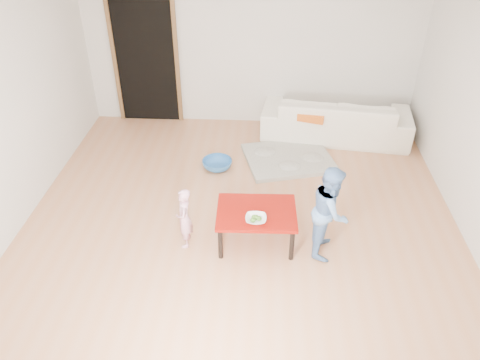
# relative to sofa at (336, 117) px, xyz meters

# --- Properties ---
(floor) EXTENTS (5.00, 5.00, 0.01)m
(floor) POSITION_rel_sofa_xyz_m (-1.29, -2.05, -0.32)
(floor) COLOR tan
(floor) RESTS_ON ground
(back_wall) EXTENTS (5.00, 0.02, 2.60)m
(back_wall) POSITION_rel_sofa_xyz_m (-1.29, 0.45, 0.98)
(back_wall) COLOR beige
(back_wall) RESTS_ON floor
(left_wall) EXTENTS (0.02, 5.00, 2.60)m
(left_wall) POSITION_rel_sofa_xyz_m (-3.79, -2.05, 0.98)
(left_wall) COLOR beige
(left_wall) RESTS_ON floor
(doorway) EXTENTS (1.02, 0.08, 2.11)m
(doorway) POSITION_rel_sofa_xyz_m (-2.89, 0.43, 0.71)
(doorway) COLOR brown
(doorway) RESTS_ON back_wall
(sofa) EXTENTS (2.25, 1.09, 0.63)m
(sofa) POSITION_rel_sofa_xyz_m (0.00, 0.00, 0.00)
(sofa) COLOR white
(sofa) RESTS_ON floor
(cushion) EXTENTS (0.52, 0.49, 0.11)m
(cushion) POSITION_rel_sofa_xyz_m (-0.39, -0.22, 0.16)
(cushion) COLOR orange
(cushion) RESTS_ON sofa
(red_table) EXTENTS (0.86, 0.66, 0.42)m
(red_table) POSITION_rel_sofa_xyz_m (-1.11, -2.48, -0.11)
(red_table) COLOR maroon
(red_table) RESTS_ON floor
(bowl) EXTENTS (0.22, 0.22, 0.05)m
(bowl) POSITION_rel_sofa_xyz_m (-1.11, -2.65, 0.13)
(bowl) COLOR white
(bowl) RESTS_ON red_table
(broccoli) EXTENTS (0.12, 0.12, 0.06)m
(broccoli) POSITION_rel_sofa_xyz_m (-1.11, -2.65, 0.13)
(broccoli) COLOR #2D5919
(broccoli) RESTS_ON red_table
(child_pink) EXTENTS (0.20, 0.28, 0.71)m
(child_pink) POSITION_rel_sofa_xyz_m (-1.87, -2.57, 0.04)
(child_pink) COLOR #D56187
(child_pink) RESTS_ON floor
(child_blue) EXTENTS (0.49, 0.57, 1.03)m
(child_blue) POSITION_rel_sofa_xyz_m (-0.35, -2.55, 0.20)
(child_blue) COLOR #5980CF
(child_blue) RESTS_ON floor
(basin) EXTENTS (0.41, 0.41, 0.13)m
(basin) POSITION_rel_sofa_xyz_m (-1.68, -1.02, -0.25)
(basin) COLOR #2C67A8
(basin) RESTS_ON floor
(blanket) EXTENTS (1.38, 1.24, 0.06)m
(blanket) POSITION_rel_sofa_xyz_m (-0.71, -0.75, -0.29)
(blanket) COLOR #B7B5A2
(blanket) RESTS_ON floor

